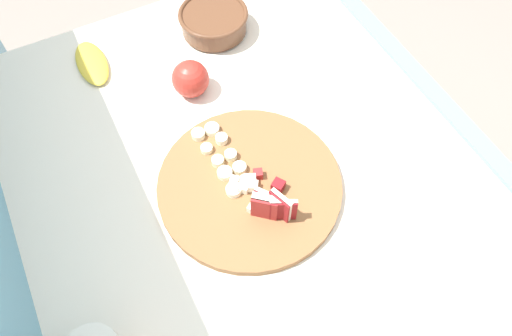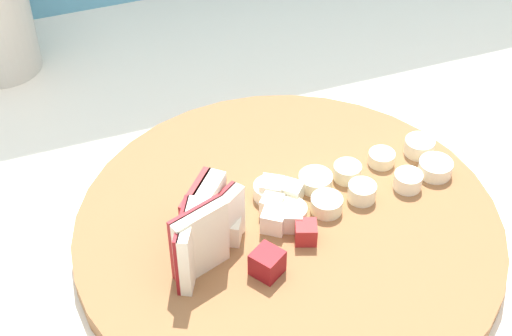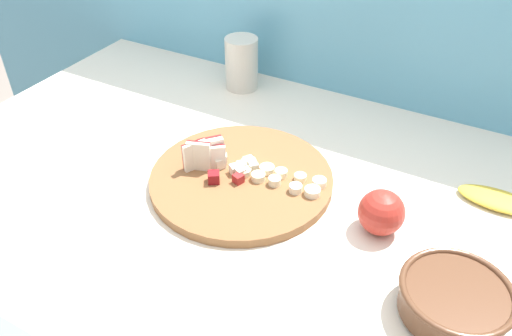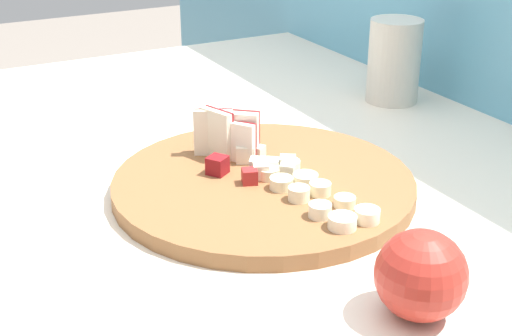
{
  "view_description": "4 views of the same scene",
  "coord_description": "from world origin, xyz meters",
  "px_view_note": "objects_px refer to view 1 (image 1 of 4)",
  "views": [
    {
      "loc": [
        -0.35,
        0.22,
        1.67
      ],
      "look_at": [
        0.06,
        0.0,
        0.9
      ],
      "focal_mm": 34.07,
      "sensor_mm": 36.0,
      "label": 1
    },
    {
      "loc": [
        -0.13,
        -0.37,
        1.34
      ],
      "look_at": [
        0.03,
        0.06,
        0.93
      ],
      "focal_mm": 54.71,
      "sensor_mm": 36.0,
      "label": 2
    },
    {
      "loc": [
        0.42,
        -0.61,
        1.48
      ],
      "look_at": [
        0.06,
        0.05,
        0.9
      ],
      "focal_mm": 35.66,
      "sensor_mm": 36.0,
      "label": 3
    },
    {
      "loc": [
        0.68,
        -0.32,
        1.23
      ],
      "look_at": [
        0.08,
        -0.01,
        0.93
      ],
      "focal_mm": 49.89,
      "sensor_mm": 36.0,
      "label": 4
    }
  ],
  "objects_px": {
    "ceramic_bowl": "(214,20)",
    "whole_apple": "(190,79)",
    "apple_dice_pile": "(254,189)",
    "cutting_board": "(250,186)",
    "banana_slice_rows": "(223,158)",
    "apple_wedge_fan": "(272,206)",
    "banana_peel": "(92,63)"
  },
  "relations": [
    {
      "from": "cutting_board",
      "to": "banana_peel",
      "type": "height_order",
      "value": "cutting_board"
    },
    {
      "from": "apple_dice_pile",
      "to": "ceramic_bowl",
      "type": "bearing_deg",
      "value": -15.04
    },
    {
      "from": "banana_peel",
      "to": "whole_apple",
      "type": "height_order",
      "value": "whole_apple"
    },
    {
      "from": "apple_dice_pile",
      "to": "banana_slice_rows",
      "type": "xyz_separation_m",
      "value": [
        0.09,
        0.02,
        -0.0
      ]
    },
    {
      "from": "apple_wedge_fan",
      "to": "whole_apple",
      "type": "relative_size",
      "value": 0.93
    },
    {
      "from": "ceramic_bowl",
      "to": "apple_wedge_fan",
      "type": "bearing_deg",
      "value": 167.46
    },
    {
      "from": "ceramic_bowl",
      "to": "banana_peel",
      "type": "bearing_deg",
      "value": 84.94
    },
    {
      "from": "cutting_board",
      "to": "banana_slice_rows",
      "type": "height_order",
      "value": "banana_slice_rows"
    },
    {
      "from": "ceramic_bowl",
      "to": "whole_apple",
      "type": "height_order",
      "value": "whole_apple"
    },
    {
      "from": "apple_wedge_fan",
      "to": "banana_slice_rows",
      "type": "height_order",
      "value": "apple_wedge_fan"
    },
    {
      "from": "apple_wedge_fan",
      "to": "apple_dice_pile",
      "type": "xyz_separation_m",
      "value": [
        0.05,
        0.01,
        -0.02
      ]
    },
    {
      "from": "apple_dice_pile",
      "to": "banana_peel",
      "type": "relative_size",
      "value": 0.71
    },
    {
      "from": "cutting_board",
      "to": "ceramic_bowl",
      "type": "bearing_deg",
      "value": -15.75
    },
    {
      "from": "apple_wedge_fan",
      "to": "whole_apple",
      "type": "distance_m",
      "value": 0.34
    },
    {
      "from": "apple_wedge_fan",
      "to": "apple_dice_pile",
      "type": "relative_size",
      "value": 0.72
    },
    {
      "from": "cutting_board",
      "to": "apple_wedge_fan",
      "type": "relative_size",
      "value": 4.75
    },
    {
      "from": "apple_dice_pile",
      "to": "cutting_board",
      "type": "bearing_deg",
      "value": 1.5
    },
    {
      "from": "cutting_board",
      "to": "whole_apple",
      "type": "bearing_deg",
      "value": 0.46
    },
    {
      "from": "ceramic_bowl",
      "to": "whole_apple",
      "type": "relative_size",
      "value": 2.04
    },
    {
      "from": "banana_slice_rows",
      "to": "cutting_board",
      "type": "bearing_deg",
      "value": -162.95
    },
    {
      "from": "banana_slice_rows",
      "to": "whole_apple",
      "type": "height_order",
      "value": "whole_apple"
    },
    {
      "from": "apple_dice_pile",
      "to": "whole_apple",
      "type": "distance_m",
      "value": 0.28
    },
    {
      "from": "cutting_board",
      "to": "apple_wedge_fan",
      "type": "xyz_separation_m",
      "value": [
        -0.07,
        -0.01,
        0.04
      ]
    },
    {
      "from": "cutting_board",
      "to": "banana_peel",
      "type": "relative_size",
      "value": 2.42
    },
    {
      "from": "apple_dice_pile",
      "to": "banana_slice_rows",
      "type": "relative_size",
      "value": 0.59
    },
    {
      "from": "cutting_board",
      "to": "whole_apple",
      "type": "distance_m",
      "value": 0.27
    },
    {
      "from": "cutting_board",
      "to": "ceramic_bowl",
      "type": "height_order",
      "value": "ceramic_bowl"
    },
    {
      "from": "apple_wedge_fan",
      "to": "banana_peel",
      "type": "distance_m",
      "value": 0.53
    },
    {
      "from": "cutting_board",
      "to": "whole_apple",
      "type": "relative_size",
      "value": 4.42
    },
    {
      "from": "apple_wedge_fan",
      "to": "apple_dice_pile",
      "type": "bearing_deg",
      "value": 8.11
    },
    {
      "from": "apple_dice_pile",
      "to": "banana_slice_rows",
      "type": "bearing_deg",
      "value": 13.86
    },
    {
      "from": "cutting_board",
      "to": "apple_dice_pile",
      "type": "xyz_separation_m",
      "value": [
        -0.02,
        -0.0,
        0.02
      ]
    }
  ]
}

